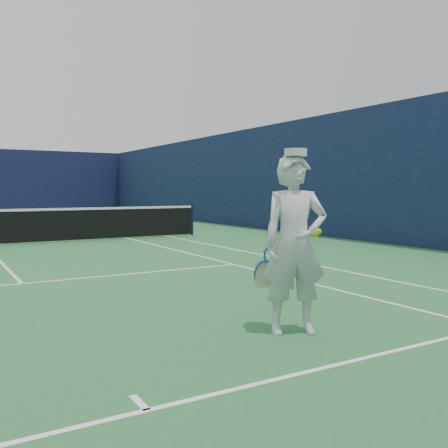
# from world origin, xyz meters

# --- Properties ---
(tennis_player) EXTENTS (0.83, 0.74, 1.99)m
(tennis_player) POSITION_xyz_m (2.11, -10.88, 0.97)
(tennis_player) COLOR silver
(tennis_player) RESTS_ON ground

